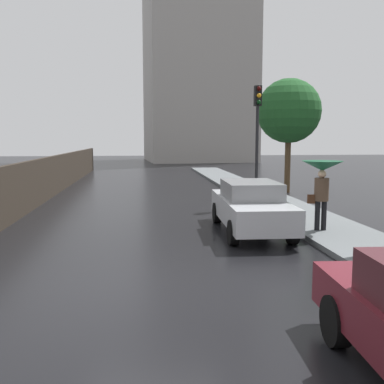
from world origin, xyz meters
The scene contains 6 objects.
ground centered at (0.00, 0.00, 0.00)m, with size 120.00×120.00×0.00m, color black.
car_silver_near_kerb centered at (2.84, 4.51, 0.75)m, with size 1.84×4.53×1.44m.
pedestrian_with_umbrella_far centered at (4.65, 3.95, 1.66)m, with size 1.10×1.10×1.89m.
traffic_light centered at (4.19, 9.08, 3.22)m, with size 0.26×0.39×4.46m.
street_tree_near centered at (6.87, 13.38, 3.93)m, with size 3.08×3.08×5.48m.
distant_tower centered at (6.33, 44.35, 16.44)m, with size 12.43×12.25×32.87m.
Camera 1 is at (-0.19, -7.52, 2.65)m, focal length 41.47 mm.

